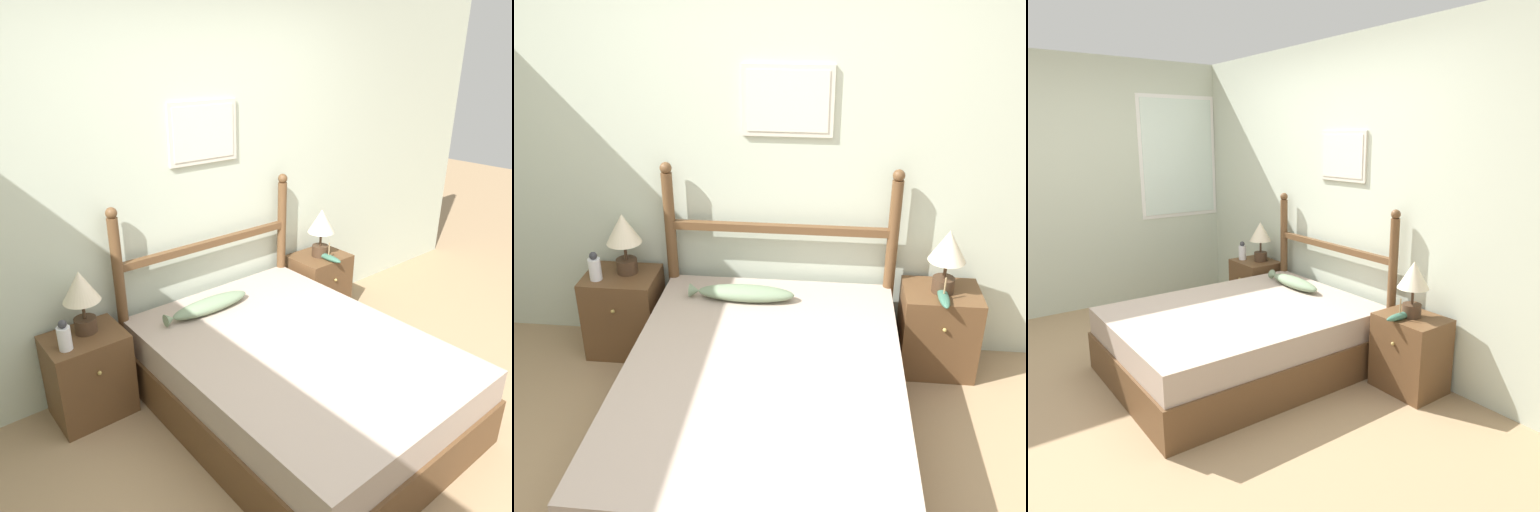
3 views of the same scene
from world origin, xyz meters
TOP-DOWN VIEW (x-y plane):
  - ground_plane at (0.00, 0.00)m, footprint 16.00×16.00m
  - wall_back at (0.00, 1.73)m, footprint 6.40×0.08m
  - wall_left at (-2.13, 0.03)m, footprint 0.08×6.40m
  - bed at (0.06, 0.70)m, footprint 1.44×1.90m
  - headboard at (0.06, 1.62)m, footprint 1.44×0.07m
  - nightstand_left at (-0.93, 1.49)m, footprint 0.46×0.39m
  - nightstand_right at (1.06, 1.49)m, footprint 0.46×0.39m
  - table_lamp_left at (-0.90, 1.53)m, footprint 0.22×0.22m
  - table_lamp_right at (1.05, 1.48)m, footprint 0.22×0.22m
  - bottle at (-1.06, 1.41)m, footprint 0.08×0.08m
  - model_boat at (1.04, 1.37)m, footprint 0.06×0.26m
  - fish_pillow at (-0.13, 1.36)m, footprint 0.63×0.15m

SIDE VIEW (x-z plane):
  - ground_plane at x=0.00m, z-range 0.00..0.00m
  - bed at x=0.06m, z-range 0.00..0.49m
  - nightstand_left at x=-0.93m, z-range 0.00..0.55m
  - nightstand_right at x=1.06m, z-range 0.00..0.55m
  - fish_pillow at x=-0.13m, z-range 0.49..0.58m
  - model_boat at x=1.04m, z-range 0.50..0.65m
  - bottle at x=-1.06m, z-range 0.54..0.72m
  - headboard at x=0.06m, z-range 0.05..1.31m
  - table_lamp_left at x=-0.90m, z-range 0.61..1.01m
  - table_lamp_right at x=1.05m, z-range 0.61..1.01m
  - wall_back at x=0.00m, z-range 0.00..2.55m
  - wall_left at x=-2.13m, z-range 0.01..2.56m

